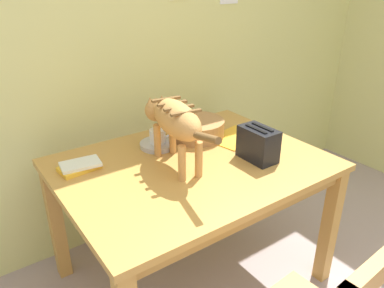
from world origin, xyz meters
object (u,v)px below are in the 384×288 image
saucer_bowl (158,145)px  magazine (235,137)px  dining_table (192,176)px  book_stack (80,166)px  coffee_mug (158,136)px  toaster (258,144)px  cat (174,120)px  wicker_basket (197,128)px

saucer_bowl → magazine: size_ratio=0.66×
dining_table → book_stack: bearing=153.3°
saucer_bowl → book_stack: size_ratio=0.96×
coffee_mug → magazine: 0.45m
saucer_bowl → toaster: 0.55m
cat → wicker_basket: cat is taller
saucer_bowl → wicker_basket: 0.26m
magazine → dining_table: bearing=-177.1°
magazine → wicker_basket: wicker_basket is taller
dining_table → coffee_mug: 0.30m
magazine → wicker_basket: bearing=127.0°
cat → magazine: size_ratio=2.29×
magazine → toaster: toaster is taller
saucer_bowl → wicker_basket: bearing=-2.0°
dining_table → wicker_basket: bearing=50.0°
cat → saucer_bowl: (0.03, 0.21, -0.22)m
magazine → cat: bearing=175.1°
coffee_mug → toaster: bearing=-51.6°
wicker_basket → toaster: 0.43m
saucer_bowl → dining_table: bearing=-79.2°
coffee_mug → wicker_basket: bearing=-2.0°
saucer_bowl → toaster: bearing=-51.3°
toaster → wicker_basket: bearing=101.3°
dining_table → book_stack: (-0.49, 0.25, 0.10)m
dining_table → coffee_mug: bearing=100.1°
saucer_bowl → coffee_mug: 0.05m
coffee_mug → toaster: toaster is taller
cat → book_stack: bearing=161.3°
coffee_mug → wicker_basket: (0.25, -0.01, -0.01)m
dining_table → book_stack: size_ratio=6.42×
coffee_mug → book_stack: coffee_mug is taller
saucer_bowl → magazine: (0.43, -0.15, -0.01)m
dining_table → wicker_basket: wicker_basket is taller
cat → coffee_mug: (0.03, 0.21, -0.17)m
wicker_basket → book_stack: bearing=180.0°
wicker_basket → toaster: size_ratio=1.61×
toaster → cat: bearing=150.3°
dining_table → magazine: size_ratio=4.39×
book_stack → toaster: toaster is taller
wicker_basket → cat: bearing=-144.3°
coffee_mug → magazine: (0.42, -0.15, -0.06)m
cat → toaster: bearing=-22.1°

